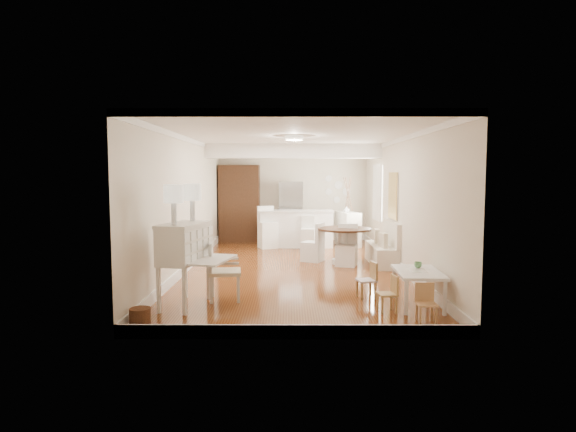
{
  "coord_description": "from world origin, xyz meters",
  "views": [
    {
      "loc": [
        -0.08,
        -10.25,
        2.02
      ],
      "look_at": [
        -0.13,
        0.3,
        1.11
      ],
      "focal_mm": 30.0,
      "sensor_mm": 36.0,
      "label": 1
    }
  ],
  "objects_px": {
    "gustavian_armchair": "(225,271)",
    "bar_stool_left": "(268,227)",
    "slip_chair_far": "(313,242)",
    "kids_chair_b": "(366,280)",
    "sideboard": "(348,229)",
    "bar_stool_right": "(308,233)",
    "secretary_bureau": "(185,265)",
    "kids_chair_a": "(387,294)",
    "kids_table": "(418,288)",
    "fridge": "(303,212)",
    "pantry_cabinet": "(240,204)",
    "kids_chair_c": "(426,303)",
    "wicker_basket": "(140,318)",
    "breakfast_counter": "(296,229)",
    "slip_chair_near": "(346,245)",
    "dining_table": "(344,246)"
  },
  "relations": [
    {
      "from": "secretary_bureau",
      "to": "kids_table",
      "type": "distance_m",
      "value": 3.61
    },
    {
      "from": "kids_table",
      "to": "kids_chair_a",
      "type": "height_order",
      "value": "kids_chair_a"
    },
    {
      "from": "secretary_bureau",
      "to": "kids_chair_a",
      "type": "bearing_deg",
      "value": 6.44
    },
    {
      "from": "gustavian_armchair",
      "to": "bar_stool_right",
      "type": "relative_size",
      "value": 1.04
    },
    {
      "from": "kids_chair_a",
      "to": "pantry_cabinet",
      "type": "relative_size",
      "value": 0.24
    },
    {
      "from": "slip_chair_far",
      "to": "bar_stool_right",
      "type": "xyz_separation_m",
      "value": [
        -0.05,
        1.75,
        0.0
      ]
    },
    {
      "from": "kids_chair_a",
      "to": "breakfast_counter",
      "type": "xyz_separation_m",
      "value": [
        -1.24,
        6.41,
        0.24
      ]
    },
    {
      "from": "kids_chair_b",
      "to": "breakfast_counter",
      "type": "relative_size",
      "value": 0.29
    },
    {
      "from": "kids_table",
      "to": "slip_chair_far",
      "type": "height_order",
      "value": "slip_chair_far"
    },
    {
      "from": "bar_stool_left",
      "to": "kids_chair_b",
      "type": "bearing_deg",
      "value": -92.0
    },
    {
      "from": "sideboard",
      "to": "bar_stool_right",
      "type": "bearing_deg",
      "value": -163.0
    },
    {
      "from": "fridge",
      "to": "sideboard",
      "type": "bearing_deg",
      "value": -33.77
    },
    {
      "from": "gustavian_armchair",
      "to": "slip_chair_near",
      "type": "xyz_separation_m",
      "value": [
        2.3,
        2.93,
        -0.01
      ]
    },
    {
      "from": "gustavian_armchair",
      "to": "bar_stool_right",
      "type": "bearing_deg",
      "value": -23.03
    },
    {
      "from": "wicker_basket",
      "to": "kids_table",
      "type": "distance_m",
      "value": 4.1
    },
    {
      "from": "gustavian_armchair",
      "to": "kids_chair_c",
      "type": "relative_size",
      "value": 1.72
    },
    {
      "from": "wicker_basket",
      "to": "sideboard",
      "type": "xyz_separation_m",
      "value": [
        3.61,
        7.41,
        0.34
      ]
    },
    {
      "from": "secretary_bureau",
      "to": "sideboard",
      "type": "bearing_deg",
      "value": 75.16
    },
    {
      "from": "kids_table",
      "to": "bar_stool_right",
      "type": "relative_size",
      "value": 1.21
    },
    {
      "from": "kids_chair_c",
      "to": "kids_chair_a",
      "type": "bearing_deg",
      "value": 130.35
    },
    {
      "from": "kids_table",
      "to": "fridge",
      "type": "bearing_deg",
      "value": 102.56
    },
    {
      "from": "secretary_bureau",
      "to": "wicker_basket",
      "type": "height_order",
      "value": "secretary_bureau"
    },
    {
      "from": "wicker_basket",
      "to": "pantry_cabinet",
      "type": "relative_size",
      "value": 0.12
    },
    {
      "from": "kids_table",
      "to": "pantry_cabinet",
      "type": "distance_m",
      "value": 8.01
    },
    {
      "from": "dining_table",
      "to": "sideboard",
      "type": "xyz_separation_m",
      "value": [
        0.41,
        2.78,
        0.07
      ]
    },
    {
      "from": "kids_chair_a",
      "to": "slip_chair_far",
      "type": "height_order",
      "value": "slip_chair_far"
    },
    {
      "from": "dining_table",
      "to": "fridge",
      "type": "height_order",
      "value": "fridge"
    },
    {
      "from": "dining_table",
      "to": "fridge",
      "type": "xyz_separation_m",
      "value": [
        -0.85,
        3.63,
        0.49
      ]
    },
    {
      "from": "gustavian_armchair",
      "to": "bar_stool_left",
      "type": "xyz_separation_m",
      "value": [
        0.44,
        5.5,
        0.1
      ]
    },
    {
      "from": "kids_chair_a",
      "to": "sideboard",
      "type": "relative_size",
      "value": 0.55
    },
    {
      "from": "dining_table",
      "to": "kids_chair_b",
      "type": "bearing_deg",
      "value": -89.6
    },
    {
      "from": "kids_table",
      "to": "fridge",
      "type": "distance_m",
      "value": 7.33
    },
    {
      "from": "kids_chair_c",
      "to": "bar_stool_left",
      "type": "xyz_separation_m",
      "value": [
        -2.47,
        6.72,
        0.3
      ]
    },
    {
      "from": "bar_stool_right",
      "to": "pantry_cabinet",
      "type": "height_order",
      "value": "pantry_cabinet"
    },
    {
      "from": "secretary_bureau",
      "to": "dining_table",
      "type": "xyz_separation_m",
      "value": [
        2.85,
        3.51,
        -0.24
      ]
    },
    {
      "from": "breakfast_counter",
      "to": "fridge",
      "type": "xyz_separation_m",
      "value": [
        0.2,
        1.05,
        0.39
      ]
    },
    {
      "from": "pantry_cabinet",
      "to": "bar_stool_left",
      "type": "bearing_deg",
      "value": -55.03
    },
    {
      "from": "breakfast_counter",
      "to": "slip_chair_near",
      "type": "bearing_deg",
      "value": -68.98
    },
    {
      "from": "kids_chair_b",
      "to": "slip_chair_near",
      "type": "xyz_separation_m",
      "value": [
        0.0,
        2.81,
        0.16
      ]
    },
    {
      "from": "breakfast_counter",
      "to": "kids_chair_a",
      "type": "bearing_deg",
      "value": -79.02
    },
    {
      "from": "gustavian_armchair",
      "to": "bar_stool_left",
      "type": "bearing_deg",
      "value": -11.31
    },
    {
      "from": "wicker_basket",
      "to": "kids_table",
      "type": "height_order",
      "value": "kids_table"
    },
    {
      "from": "secretary_bureau",
      "to": "kids_table",
      "type": "height_order",
      "value": "secretary_bureau"
    },
    {
      "from": "gustavian_armchair",
      "to": "slip_chair_far",
      "type": "relative_size",
      "value": 1.04
    },
    {
      "from": "breakfast_counter",
      "to": "sideboard",
      "type": "bearing_deg",
      "value": 8.1
    },
    {
      "from": "kids_chair_a",
      "to": "kids_chair_b",
      "type": "xyz_separation_m",
      "value": [
        -0.18,
        0.81,
        0.03
      ]
    },
    {
      "from": "secretary_bureau",
      "to": "kids_chair_c",
      "type": "bearing_deg",
      "value": -1.18
    },
    {
      "from": "kids_chair_b",
      "to": "sideboard",
      "type": "xyz_separation_m",
      "value": [
        0.39,
        5.81,
        0.18
      ]
    },
    {
      "from": "kids_chair_c",
      "to": "fridge",
      "type": "distance_m",
      "value": 8.14
    },
    {
      "from": "slip_chair_near",
      "to": "gustavian_armchair",
      "type": "bearing_deg",
      "value": -111.95
    }
  ]
}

